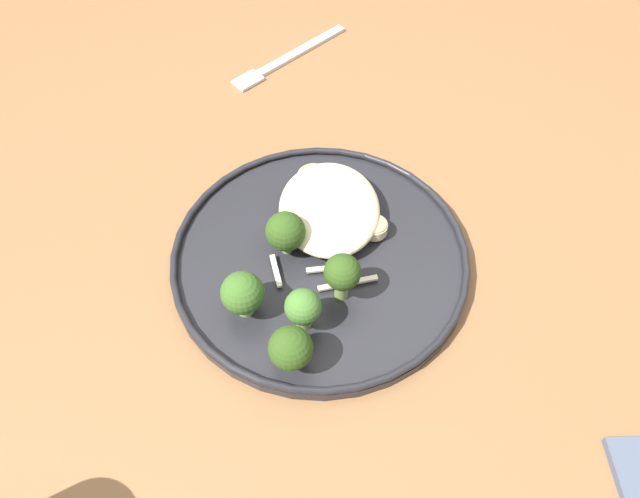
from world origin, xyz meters
TOP-DOWN VIEW (x-y plane):
  - ground at (0.00, 0.00)m, footprint 6.00×6.00m
  - wooden_dining_table at (0.00, 0.00)m, footprint 1.40×1.00m
  - dinner_plate at (0.02, -0.02)m, footprint 0.29×0.29m
  - noodle_bed at (-0.02, -0.01)m, footprint 0.12×0.10m
  - seared_scallop_right_edge at (-0.01, -0.00)m, footprint 0.02×0.02m
  - seared_scallop_large_seared at (-0.02, -0.04)m, footprint 0.03×0.03m
  - seared_scallop_center_golden at (0.00, 0.03)m, footprint 0.03×0.03m
  - seared_scallop_front_small at (-0.06, -0.03)m, footprint 0.03×0.03m
  - broccoli_floret_near_rim at (0.07, -0.01)m, footprint 0.03×0.03m
  - broccoli_floret_right_tilted at (0.10, -0.04)m, footprint 0.03×0.03m
  - broccoli_floret_front_edge at (0.08, -0.09)m, footprint 0.04×0.04m
  - broccoli_floret_left_leaning at (0.02, -0.06)m, footprint 0.04×0.04m
  - broccoli_floret_split_head at (0.14, -0.05)m, footprint 0.04×0.04m
  - onion_sliver_curled_piece at (0.06, -0.00)m, footprint 0.02×0.06m
  - onion_sliver_short_strip at (0.04, -0.07)m, footprint 0.04×0.01m
  - onion_sliver_long_sliver at (0.04, -0.02)m, footprint 0.01×0.05m
  - dinner_fork at (-0.30, -0.06)m, footprint 0.14×0.15m

SIDE VIEW (x-z plane):
  - ground at x=0.00m, z-range 0.00..0.00m
  - wooden_dining_table at x=0.00m, z-range 0.29..1.03m
  - dinner_fork at x=-0.30m, z-range 0.74..0.74m
  - dinner_plate at x=0.02m, z-range 0.74..0.76m
  - onion_sliver_curled_piece at x=0.06m, z-range 0.75..0.76m
  - onion_sliver_short_strip at x=0.04m, z-range 0.75..0.76m
  - onion_sliver_long_sliver at x=0.04m, z-range 0.75..0.76m
  - seared_scallop_right_edge at x=-0.01m, z-range 0.75..0.77m
  - seared_scallop_center_golden at x=0.00m, z-range 0.75..0.77m
  - seared_scallop_large_seared at x=-0.02m, z-range 0.75..0.77m
  - seared_scallop_front_small at x=-0.06m, z-range 0.75..0.77m
  - noodle_bed at x=-0.02m, z-range 0.75..0.78m
  - broccoli_floret_right_tilted at x=0.10m, z-range 0.76..0.80m
  - broccoli_floret_front_edge at x=0.08m, z-range 0.75..0.80m
  - broccoli_floret_left_leaning at x=0.02m, z-range 0.75..0.80m
  - broccoli_floret_split_head at x=0.14m, z-range 0.76..0.81m
  - broccoli_floret_near_rim at x=0.07m, z-range 0.76..0.81m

